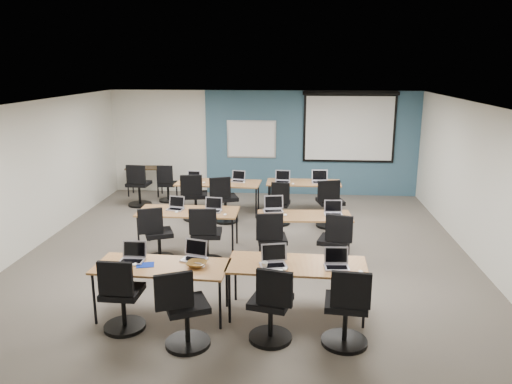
# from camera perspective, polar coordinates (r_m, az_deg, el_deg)

# --- Properties ---
(floor) EXTENTS (8.00, 9.00, 0.02)m
(floor) POSITION_cam_1_polar(r_m,az_deg,el_deg) (9.10, -1.09, -7.18)
(floor) COLOR #6B6354
(floor) RESTS_ON ground
(ceiling) EXTENTS (8.00, 9.00, 0.02)m
(ceiling) POSITION_cam_1_polar(r_m,az_deg,el_deg) (8.49, -1.17, 10.02)
(ceiling) COLOR white
(ceiling) RESTS_ON ground
(wall_back) EXTENTS (8.00, 0.04, 2.70)m
(wall_back) POSITION_cam_1_polar(r_m,az_deg,el_deg) (13.10, 0.82, 5.64)
(wall_back) COLOR beige
(wall_back) RESTS_ON ground
(wall_front) EXTENTS (8.00, 0.04, 2.70)m
(wall_front) POSITION_cam_1_polar(r_m,az_deg,el_deg) (4.48, -6.93, -12.23)
(wall_front) COLOR beige
(wall_front) RESTS_ON ground
(wall_left) EXTENTS (0.04, 9.00, 2.70)m
(wall_left) POSITION_cam_1_polar(r_m,az_deg,el_deg) (9.92, -24.80, 1.44)
(wall_left) COLOR beige
(wall_left) RESTS_ON ground
(wall_right) EXTENTS (0.04, 9.00, 2.70)m
(wall_right) POSITION_cam_1_polar(r_m,az_deg,el_deg) (9.21, 24.47, 0.56)
(wall_right) COLOR beige
(wall_right) RESTS_ON ground
(blue_accent_panel) EXTENTS (5.50, 0.04, 2.70)m
(blue_accent_panel) POSITION_cam_1_polar(r_m,az_deg,el_deg) (13.05, 6.32, 5.52)
(blue_accent_panel) COLOR #3D5977
(blue_accent_panel) RESTS_ON wall_back
(whiteboard) EXTENTS (1.28, 0.03, 0.98)m
(whiteboard) POSITION_cam_1_polar(r_m,az_deg,el_deg) (13.04, -0.52, 6.04)
(whiteboard) COLOR silver
(whiteboard) RESTS_ON wall_back
(projector_screen) EXTENTS (2.40, 0.10, 1.82)m
(projector_screen) POSITION_cam_1_polar(r_m,az_deg,el_deg) (12.98, 10.63, 7.70)
(projector_screen) COLOR black
(projector_screen) RESTS_ON wall_back
(training_table_front_left) EXTENTS (1.79, 0.75, 0.73)m
(training_table_front_left) POSITION_cam_1_polar(r_m,az_deg,el_deg) (6.90, -10.74, -8.58)
(training_table_front_left) COLOR brown
(training_table_front_left) RESTS_ON floor
(training_table_front_right) EXTENTS (1.88, 0.78, 0.73)m
(training_table_front_right) POSITION_cam_1_polar(r_m,az_deg,el_deg) (6.85, 4.68, -8.53)
(training_table_front_right) COLOR olive
(training_table_front_right) RESTS_ON floor
(training_table_mid_left) EXTENTS (1.84, 0.77, 0.73)m
(training_table_mid_left) POSITION_cam_1_polar(r_m,az_deg,el_deg) (9.28, -7.75, -2.40)
(training_table_mid_left) COLOR #A9722E
(training_table_mid_left) RESTS_ON floor
(training_table_mid_right) EXTENTS (1.67, 0.70, 0.73)m
(training_table_mid_right) POSITION_cam_1_polar(r_m,az_deg,el_deg) (8.97, 5.55, -2.96)
(training_table_mid_right) COLOR brown
(training_table_mid_right) RESTS_ON floor
(training_table_back_left) EXTENTS (1.90, 0.79, 0.73)m
(training_table_back_left) POSITION_cam_1_polar(r_m,az_deg,el_deg) (11.43, -4.32, 0.91)
(training_table_back_left) COLOR #A37142
(training_table_back_left) RESTS_ON floor
(training_table_back_right) EXTENTS (1.68, 0.70, 0.73)m
(training_table_back_right) POSITION_cam_1_polar(r_m,az_deg,el_deg) (11.48, 5.46, 0.91)
(training_table_back_right) COLOR olive
(training_table_back_right) RESTS_ON floor
(laptop_0) EXTENTS (0.33, 0.28, 0.25)m
(laptop_0) POSITION_cam_1_polar(r_m,az_deg,el_deg) (7.10, -13.91, -7.15)
(laptop_0) COLOR #A1A1A9
(laptop_0) RESTS_ON training_table_front_left
(mouse_0) EXTENTS (0.07, 0.10, 0.03)m
(mouse_0) POSITION_cam_1_polar(r_m,az_deg,el_deg) (6.96, -13.66, -8.05)
(mouse_0) COLOR white
(mouse_0) RESTS_ON training_table_front_left
(task_chair_0) EXTENTS (0.54, 0.54, 1.02)m
(task_chair_0) POSITION_cam_1_polar(r_m,az_deg,el_deg) (6.74, -15.11, -11.89)
(task_chair_0) COLOR black
(task_chair_0) RESTS_ON floor
(laptop_1) EXTENTS (0.33, 0.28, 0.25)m
(laptop_1) POSITION_cam_1_polar(r_m,az_deg,el_deg) (7.00, -7.00, -7.13)
(laptop_1) COLOR silver
(laptop_1) RESTS_ON training_table_front_left
(mouse_1) EXTENTS (0.08, 0.11, 0.04)m
(mouse_1) POSITION_cam_1_polar(r_m,az_deg,el_deg) (6.75, -6.11, -8.41)
(mouse_1) COLOR white
(mouse_1) RESTS_ON training_table_front_left
(task_chair_1) EXTENTS (0.60, 0.56, 1.03)m
(task_chair_1) POSITION_cam_1_polar(r_m,az_deg,el_deg) (6.23, -8.22, -13.73)
(task_chair_1) COLOR black
(task_chair_1) RESTS_ON floor
(laptop_2) EXTENTS (0.35, 0.30, 0.27)m
(laptop_2) POSITION_cam_1_polar(r_m,az_deg,el_deg) (6.76, 2.03, -7.80)
(laptop_2) COLOR #A8A8AC
(laptop_2) RESTS_ON training_table_front_right
(mouse_2) EXTENTS (0.08, 0.11, 0.03)m
(mouse_2) POSITION_cam_1_polar(r_m,az_deg,el_deg) (6.63, 3.34, -8.76)
(mouse_2) COLOR white
(mouse_2) RESTS_ON training_table_front_right
(task_chair_2) EXTENTS (0.54, 0.54, 1.02)m
(task_chair_2) POSITION_cam_1_polar(r_m,az_deg,el_deg) (6.28, 1.77, -13.39)
(task_chair_2) COLOR black
(task_chair_2) RESTS_ON floor
(laptop_3) EXTENTS (0.32, 0.27, 0.25)m
(laptop_3) POSITION_cam_1_polar(r_m,az_deg,el_deg) (6.78, 9.19, -7.97)
(laptop_3) COLOR #BABAC4
(laptop_3) RESTS_ON training_table_front_right
(mouse_3) EXTENTS (0.07, 0.11, 0.04)m
(mouse_3) POSITION_cam_1_polar(r_m,az_deg,el_deg) (6.67, 11.88, -8.93)
(mouse_3) COLOR white
(mouse_3) RESTS_ON training_table_front_right
(task_chair_3) EXTENTS (0.57, 0.57, 1.05)m
(task_chair_3) POSITION_cam_1_polar(r_m,az_deg,el_deg) (6.28, 10.31, -13.50)
(task_chair_3) COLOR black
(task_chair_3) RESTS_ON floor
(laptop_4) EXTENTS (0.30, 0.26, 0.23)m
(laptop_4) POSITION_cam_1_polar(r_m,az_deg,el_deg) (9.39, -9.14, -1.61)
(laptop_4) COLOR #A2A2AA
(laptop_4) RESTS_ON training_table_mid_left
(mouse_4) EXTENTS (0.08, 0.10, 0.03)m
(mouse_4) POSITION_cam_1_polar(r_m,az_deg,el_deg) (9.19, -9.07, -2.26)
(mouse_4) COLOR white
(mouse_4) RESTS_ON training_table_mid_left
(task_chair_4) EXTENTS (0.55, 0.52, 1.00)m
(task_chair_4) POSITION_cam_1_polar(r_m,az_deg,el_deg) (8.86, -11.24, -5.25)
(task_chair_4) COLOR black
(task_chair_4) RESTS_ON floor
(laptop_5) EXTENTS (0.32, 0.27, 0.24)m
(laptop_5) POSITION_cam_1_polar(r_m,az_deg,el_deg) (9.18, -4.94, -1.82)
(laptop_5) COLOR #A09FAA
(laptop_5) RESTS_ON training_table_mid_left
(mouse_5) EXTENTS (0.08, 0.11, 0.03)m
(mouse_5) POSITION_cam_1_polar(r_m,az_deg,el_deg) (8.93, -3.57, -2.60)
(mouse_5) COLOR white
(mouse_5) RESTS_ON training_table_mid_left
(task_chair_5) EXTENTS (0.56, 0.56, 1.04)m
(task_chair_5) POSITION_cam_1_polar(r_m,az_deg,el_deg) (8.59, -5.73, -5.51)
(task_chair_5) COLOR black
(task_chair_5) RESTS_ON floor
(laptop_6) EXTENTS (0.36, 0.30, 0.27)m
(laptop_6) POSITION_cam_1_polar(r_m,az_deg,el_deg) (9.17, 2.00, -1.77)
(laptop_6) COLOR silver
(laptop_6) RESTS_ON training_table_mid_right
(mouse_6) EXTENTS (0.08, 0.11, 0.04)m
(mouse_6) POSITION_cam_1_polar(r_m,az_deg,el_deg) (8.91, 3.38, -2.62)
(mouse_6) COLOR white
(mouse_6) RESTS_ON training_table_mid_right
(task_chair_6) EXTENTS (0.54, 0.54, 1.02)m
(task_chair_6) POSITION_cam_1_polar(r_m,az_deg,el_deg) (8.36, 1.76, -6.10)
(task_chair_6) COLOR black
(task_chair_6) RESTS_ON floor
(laptop_7) EXTENTS (0.32, 0.27, 0.24)m
(laptop_7) POSITION_cam_1_polar(r_m,az_deg,el_deg) (9.06, 8.83, -2.17)
(laptop_7) COLOR #B0AFBC
(laptop_7) RESTS_ON training_table_mid_right
(mouse_7) EXTENTS (0.09, 0.11, 0.03)m
(mouse_7) POSITION_cam_1_polar(r_m,az_deg,el_deg) (8.93, 10.28, -2.81)
(mouse_7) COLOR white
(mouse_7) RESTS_ON training_table_mid_right
(task_chair_7) EXTENTS (0.54, 0.54, 1.02)m
(task_chair_7) POSITION_cam_1_polar(r_m,az_deg,el_deg) (8.38, 8.99, -6.22)
(task_chair_7) COLOR black
(task_chair_7) RESTS_ON floor
(laptop_8) EXTENTS (0.30, 0.26, 0.23)m
(laptop_8) POSITION_cam_1_polar(r_m,az_deg,el_deg) (11.57, -7.17, 1.52)
(laptop_8) COLOR silver
(laptop_8) RESTS_ON training_table_back_left
(mouse_8) EXTENTS (0.08, 0.11, 0.04)m
(mouse_8) POSITION_cam_1_polar(r_m,az_deg,el_deg) (11.35, -5.97, 1.07)
(mouse_8) COLOR white
(mouse_8) RESTS_ON training_table_back_left
(task_chair_8) EXTENTS (0.58, 0.58, 1.05)m
(task_chair_8) POSITION_cam_1_polar(r_m,az_deg,el_deg) (11.04, -7.02, -0.98)
(task_chair_8) COLOR black
(task_chair_8) RESTS_ON floor
(laptop_9) EXTENTS (0.31, 0.26, 0.24)m
(laptop_9) POSITION_cam_1_polar(r_m,az_deg,el_deg) (11.49, -2.03, 1.54)
(laptop_9) COLOR #A5A6B0
(laptop_9) RESTS_ON training_table_back_left
(mouse_9) EXTENTS (0.09, 0.11, 0.03)m
(mouse_9) POSITION_cam_1_polar(r_m,az_deg,el_deg) (11.32, -1.38, 1.09)
(mouse_9) COLOR white
(mouse_9) RESTS_ON training_table_back_left
(task_chair_9) EXTENTS (0.58, 0.56, 1.03)m
(task_chair_9) POSITION_cam_1_polar(r_m,az_deg,el_deg) (10.82, -3.66, -1.27)
(task_chair_9) COLOR black
(task_chair_9) RESTS_ON floor
(laptop_10) EXTENTS (0.34, 0.29, 0.26)m
(laptop_10) POSITION_cam_1_polar(r_m,az_deg,el_deg) (11.43, 3.06, 1.47)
(laptop_10) COLOR #B5B5B5
(laptop_10) RESTS_ON training_table_back_right
(mouse_10) EXTENTS (0.09, 0.11, 0.04)m
(mouse_10) POSITION_cam_1_polar(r_m,az_deg,el_deg) (11.23, 4.25, 0.96)
(mouse_10) COLOR white
(mouse_10) RESTS_ON training_table_back_right
(task_chair_10) EXTENTS (0.48, 0.48, 0.96)m
(task_chair_10) POSITION_cam_1_polar(r_m,az_deg,el_deg) (10.64, 2.70, -1.72)
(task_chair_10) COLOR black
(task_chair_10) RESTS_ON floor
(laptop_11) EXTENTS (0.36, 0.31, 0.27)m
(laptop_11) POSITION_cam_1_polar(r_m,az_deg,el_deg) (11.47, 7.30, 1.44)
(laptop_11) COLOR #A4A4AB
(laptop_11) RESTS_ON training_table_back_right
(mouse_11) EXTENTS (0.08, 0.11, 0.03)m
(mouse_11) POSITION_cam_1_polar(r_m,az_deg,el_deg) (11.29, 8.74, 0.89)
(mouse_11) COLOR white
(mouse_11) RESTS_ON training_table_back_right
(task_chair_11) EXTENTS (0.57, 0.57, 1.05)m
(task_chair_11) POSITION_cam_1_polar(r_m,az_deg,el_deg) (10.58, 8.41, -1.72)
(task_chair_11) COLOR black
(task_chair_11) RESTS_ON floor
(blue_mousepad) EXTENTS (0.27, 0.24, 0.01)m
(blue_mousepad) POSITION_cam_1_polar(r_m,az_deg,el_deg) (6.93, -12.54, -8.14)
(blue_mousepad) COLOR navy
(blue_mousepad) RESTS_ON training_table_front_left
(snack_bowl) EXTENTS (0.38, 0.38, 0.08)m
(snack_bowl) POSITION_cam_1_polar(r_m,az_deg,el_deg) (6.76, -6.80, -8.15)
(snack_bowl) COLOR brown
(snack_bowl) RESTS_ON training_table_front_left
(snack_plate) EXTENTS (0.22, 0.22, 0.01)m
(snack_plate) POSITION_cam_1_polar(r_m,az_deg,el_deg) (6.63, 2.37, -8.83)
(snack_plate) COLOR white
(snack_plate) RESTS_ON training_table_front_right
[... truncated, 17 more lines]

